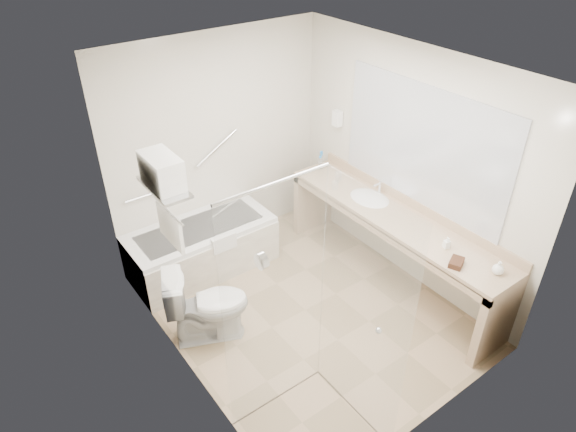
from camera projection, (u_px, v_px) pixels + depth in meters
floor at (305, 310)px, 5.29m from camera, size 3.20×3.20×0.00m
ceiling at (311, 69)px, 3.92m from camera, size 2.60×3.20×0.10m
wall_back at (219, 146)px, 5.69m from camera, size 2.60×0.10×2.50m
wall_front at (452, 307)px, 3.53m from camera, size 2.60×0.10×2.50m
wall_left at (176, 261)px, 3.96m from camera, size 0.10×3.20×2.50m
wall_right at (407, 167)px, 5.25m from camera, size 0.10×3.20×2.50m
bathtub at (202, 248)px, 5.73m from camera, size 1.60×0.73×0.59m
grab_bar_short at (143, 196)px, 5.35m from camera, size 0.40×0.03×0.03m
grab_bar_long at (216, 148)px, 5.63m from camera, size 0.53×0.03×0.33m
shower_enclosure at (318, 310)px, 3.77m from camera, size 0.96×0.91×2.11m
towel_shelf at (163, 181)px, 3.99m from camera, size 0.24×0.55×0.81m
vanity_counter at (393, 232)px, 5.35m from camera, size 0.55×2.70×0.95m
sink at (369, 200)px, 5.53m from camera, size 0.40×0.52×0.14m
faucet at (380, 187)px, 5.55m from camera, size 0.03×0.03×0.14m
mirror at (422, 146)px, 4.98m from camera, size 0.02×2.00×1.20m
hairdryer_unit at (337, 118)px, 5.83m from camera, size 0.08×0.10×0.18m
toilet at (208, 305)px, 4.80m from camera, size 0.88×0.70×0.76m
amenity_basket at (456, 263)px, 4.54m from camera, size 0.19×0.17×0.05m
soap_bottle_a at (446, 245)px, 4.75m from camera, size 0.08×0.13×0.05m
soap_bottle_b at (498, 269)px, 4.43m from camera, size 0.14×0.15×0.10m
water_bottle_left at (320, 163)px, 6.02m from camera, size 0.05×0.05×0.18m
water_bottle_mid at (321, 161)px, 6.06m from camera, size 0.06×0.06×0.19m
water_bottle_right at (321, 160)px, 6.05m from camera, size 0.07×0.07×0.21m
drinking_glass_near at (335, 185)px, 5.65m from camera, size 0.08×0.08×0.10m
drinking_glass_far at (338, 177)px, 5.82m from camera, size 0.08×0.08×0.10m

